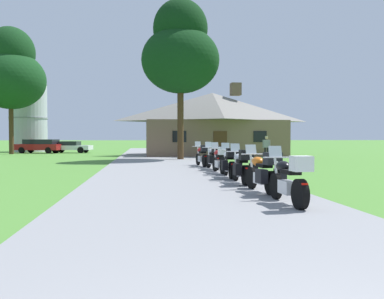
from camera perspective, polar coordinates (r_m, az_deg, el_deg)
ground_plane at (r=21.78m, az=-3.51°, el=-2.46°), size 500.00×500.00×0.00m
asphalt_driveway at (r=19.78m, az=-3.19°, el=-2.78°), size 6.40×80.00×0.06m
motorcycle_black_nearest_to_camera at (r=9.33m, az=13.49°, el=-4.15°), size 0.66×2.08×1.30m
motorcycle_orange_second_in_row at (r=11.20m, az=10.09°, el=-3.23°), size 0.85×2.08×1.30m
motorcycle_silver_third_in_row at (r=13.37m, az=7.02°, el=-2.43°), size 0.72×2.08×1.30m
motorcycle_white_fourth_in_row at (r=15.33m, az=5.29°, el=-1.90°), size 0.75×2.08×1.30m
motorcycle_red_fifth_in_row at (r=17.36m, az=3.91°, el=-1.45°), size 0.66×2.08×1.30m
motorcycle_silver_sixth_in_row at (r=19.47m, az=3.04°, el=-1.15°), size 0.84×2.08×1.30m
motorcycle_red_farthest_in_row at (r=21.53m, az=1.42°, el=-0.85°), size 0.71×2.08×1.30m
stone_lodge at (r=36.43m, az=2.87°, el=3.69°), size 12.39×7.98×6.45m
bystander_gray_shirt_near_lodge at (r=29.77m, az=10.35°, el=0.44°), size 0.51×0.35×1.69m
tree_left_far at (r=43.30m, az=-24.02°, el=9.87°), size 6.53×6.53×12.15m
tree_by_lodge_front at (r=29.21m, az=-1.63°, el=13.58°), size 5.44×5.44×11.18m
metal_silo_distant at (r=49.30m, az=-21.89°, el=4.67°), size 4.14×4.14×8.51m
parked_red_suv_far_left at (r=44.41m, az=-20.48°, el=0.53°), size 4.92×2.97×1.40m
parked_white_sedan_far_left at (r=44.12m, az=-16.61°, el=0.38°), size 4.43×2.47×1.20m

